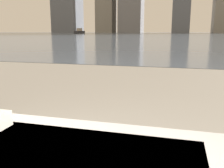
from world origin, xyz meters
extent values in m
cube|color=slate|center=(0.00, 62.00, 0.01)|extent=(180.00, 110.00, 0.01)
cube|color=#2D2D33|center=(-33.43, 83.79, 0.44)|extent=(2.33, 5.06, 0.85)
cube|color=#B2A893|center=(-33.43, 83.79, 1.35)|extent=(1.46, 1.98, 0.98)
cube|color=slate|center=(-53.36, 118.00, 14.69)|extent=(11.77, 13.21, 29.39)
cube|color=gray|center=(-33.44, 118.00, 13.04)|extent=(8.11, 9.75, 26.08)
camera|label=1|loc=(0.71, -0.17, 1.03)|focal=40.00mm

